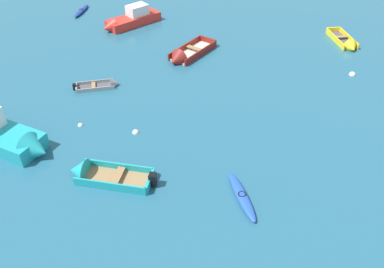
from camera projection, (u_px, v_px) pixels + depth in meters
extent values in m
cone|color=teal|center=(37.00, 150.00, 20.86)|extent=(1.56, 1.88, 1.62)
cube|color=red|center=(133.00, 20.00, 34.34)|extent=(4.09, 4.51, 0.68)
cone|color=red|center=(109.00, 28.00, 33.08)|extent=(1.59, 1.53, 1.31)
cube|color=white|center=(137.00, 10.00, 34.11)|extent=(1.91, 1.98, 0.82)
cube|color=black|center=(130.00, 10.00, 33.63)|extent=(0.91, 0.78, 0.36)
ellipsoid|color=blue|center=(242.00, 196.00, 18.81)|extent=(1.78, 3.09, 0.28)
torus|color=black|center=(242.00, 194.00, 18.73)|extent=(0.51, 0.51, 0.06)
cube|color=#4C4C51|center=(341.00, 40.00, 31.93)|extent=(1.98, 3.26, 0.11)
cube|color=yellow|center=(349.00, 38.00, 31.90)|extent=(1.11, 3.08, 0.44)
cube|color=yellow|center=(335.00, 39.00, 31.76)|extent=(1.11, 3.08, 0.44)
cube|color=yellow|center=(333.00, 30.00, 33.10)|extent=(1.06, 0.46, 0.44)
cone|color=yellow|center=(352.00, 48.00, 30.50)|extent=(1.24, 1.04, 1.06)
cube|color=#937047|center=(341.00, 37.00, 31.91)|extent=(1.04, 0.64, 0.03)
cube|color=#4C4C51|center=(96.00, 87.00, 26.52)|extent=(2.42, 1.64, 0.07)
cube|color=gray|center=(95.00, 82.00, 26.82)|extent=(2.22, 0.93, 0.27)
cube|color=gray|center=(96.00, 90.00, 26.10)|extent=(2.22, 0.93, 0.27)
cube|color=gray|center=(77.00, 88.00, 26.27)|extent=(0.42, 0.88, 0.27)
cone|color=gray|center=(115.00, 84.00, 26.66)|extent=(0.83, 1.02, 0.89)
cube|color=#937047|center=(93.00, 85.00, 26.41)|extent=(0.54, 0.86, 0.03)
cube|color=black|center=(75.00, 87.00, 26.19)|extent=(0.29, 0.30, 0.37)
cube|color=#99754C|center=(115.00, 179.00, 19.81)|extent=(3.37, 1.36, 0.12)
cube|color=teal|center=(109.00, 186.00, 19.17)|extent=(3.49, 0.17, 0.46)
cube|color=teal|center=(119.00, 167.00, 20.23)|extent=(3.49, 0.17, 0.46)
cube|color=teal|center=(150.00, 181.00, 19.43)|extent=(0.17, 1.33, 0.46)
cone|color=teal|center=(78.00, 171.00, 19.97)|extent=(0.83, 1.32, 1.30)
cube|color=#937047|center=(118.00, 175.00, 19.62)|extent=(0.39, 1.22, 0.03)
cube|color=black|center=(153.00, 179.00, 19.31)|extent=(0.34, 0.36, 0.65)
ellipsoid|color=navy|center=(81.00, 11.00, 36.54)|extent=(0.49, 3.01, 0.27)
torus|color=black|center=(81.00, 9.00, 36.47)|extent=(0.37, 0.37, 0.06)
cube|color=beige|center=(193.00, 53.00, 30.30)|extent=(2.87, 3.95, 0.12)
cube|color=maroon|center=(201.00, 53.00, 29.84)|extent=(1.79, 3.53, 0.50)
cube|color=maroon|center=(185.00, 48.00, 30.52)|extent=(1.79, 3.53, 0.50)
cube|color=maroon|center=(208.00, 41.00, 31.43)|extent=(1.35, 0.76, 0.50)
cone|color=maroon|center=(176.00, 61.00, 28.86)|extent=(1.65, 1.42, 1.40)
cube|color=#937047|center=(194.00, 48.00, 30.25)|extent=(1.35, 0.94, 0.03)
sphere|color=silver|center=(81.00, 126.00, 23.31)|extent=(0.29, 0.29, 0.29)
sphere|color=silver|center=(136.00, 133.00, 22.79)|extent=(0.36, 0.36, 0.36)
sphere|color=silver|center=(352.00, 75.00, 27.84)|extent=(0.43, 0.43, 0.43)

